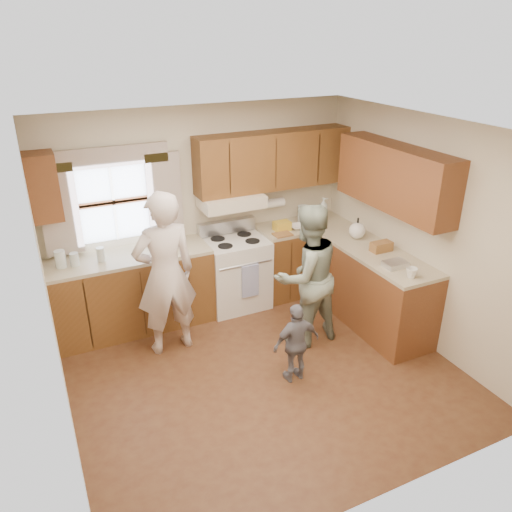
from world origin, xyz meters
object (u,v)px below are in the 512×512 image
stove (235,271)px  child (296,343)px  woman_left (165,274)px  woman_right (306,276)px

stove → child: size_ratio=1.24×
woman_left → stove: bearing=-153.7°
woman_left → child: (0.99, -1.08, -0.48)m
stove → woman_right: size_ratio=0.65×
stove → woman_left: 1.28m
stove → woman_left: (-1.05, -0.59, 0.45)m
stove → woman_left: size_ratio=0.58×
stove → woman_left: bearing=-150.8°
woman_left → child: woman_left is taller
woman_left → woman_right: size_ratio=1.12×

